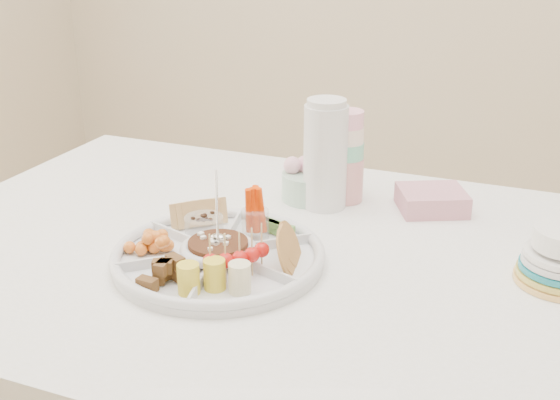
% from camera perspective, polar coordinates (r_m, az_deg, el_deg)
% --- Properties ---
extents(party_tray, '(0.48, 0.48, 0.04)m').
position_cam_1_polar(party_tray, '(1.28, -5.03, -4.30)').
color(party_tray, silver).
rests_on(party_tray, dining_table).
extents(bean_dip, '(0.14, 0.14, 0.04)m').
position_cam_1_polar(bean_dip, '(1.27, -5.04, -4.00)').
color(bean_dip, '#45200F').
rests_on(bean_dip, party_tray).
extents(tortillas, '(0.13, 0.13, 0.06)m').
position_cam_1_polar(tortillas, '(1.24, 0.76, -3.90)').
color(tortillas, '#B47D36').
rests_on(tortillas, party_tray).
extents(carrot_cucumber, '(0.13, 0.13, 0.09)m').
position_cam_1_polar(carrot_cucumber, '(1.34, -1.18, -0.84)').
color(carrot_cucumber, '#F83C00').
rests_on(carrot_cucumber, party_tray).
extents(pita_raisins, '(0.13, 0.13, 0.06)m').
position_cam_1_polar(pita_raisins, '(1.38, -6.47, -1.23)').
color(pita_raisins, '#DAB47A').
rests_on(pita_raisins, party_tray).
extents(cherries, '(0.13, 0.13, 0.04)m').
position_cam_1_polar(cherries, '(1.31, -10.57, -3.27)').
color(cherries, orange).
rests_on(cherries, party_tray).
extents(granola_chunks, '(0.11, 0.11, 0.04)m').
position_cam_1_polar(granola_chunks, '(1.19, -9.47, -5.80)').
color(granola_chunks, brown).
rests_on(granola_chunks, party_tray).
extents(banana_tomato, '(0.15, 0.15, 0.10)m').
position_cam_1_polar(banana_tomato, '(1.15, -3.38, -5.40)').
color(banana_tomato, '#D1B854').
rests_on(banana_tomato, party_tray).
extents(cup_stack, '(0.09, 0.09, 0.22)m').
position_cam_1_polar(cup_stack, '(1.53, 5.41, 3.76)').
color(cup_stack, silver).
rests_on(cup_stack, dining_table).
extents(thermos, '(0.10, 0.10, 0.24)m').
position_cam_1_polar(thermos, '(1.49, 3.72, 3.82)').
color(thermos, silver).
rests_on(thermos, dining_table).
extents(flower_bowl, '(0.12, 0.12, 0.09)m').
position_cam_1_polar(flower_bowl, '(1.55, 2.41, 1.65)').
color(flower_bowl, silver).
rests_on(flower_bowl, dining_table).
extents(napkin_stack, '(0.18, 0.17, 0.05)m').
position_cam_1_polar(napkin_stack, '(1.54, 12.23, -0.01)').
color(napkin_stack, pink).
rests_on(napkin_stack, dining_table).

